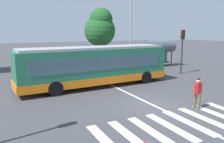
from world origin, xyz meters
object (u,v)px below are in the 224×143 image
at_px(parked_car_champagne, 85,59).
at_px(twin_arm_street_lamp, 131,15).
at_px(background_tree_right, 100,28).
at_px(traffic_light_far_corner, 182,44).
at_px(city_transit_bus, 96,66).
at_px(parked_car_white, 123,57).
at_px(parked_car_charcoal, 105,58).
at_px(parked_car_silver, 65,60).
at_px(parked_car_blue, 42,62).
at_px(pedestrian_crossing_street, 198,91).
at_px(bus_stop_shelter, 159,46).

xyz_separation_m(parked_car_champagne, twin_arm_street_lamp, (4.12, -4.29, 5.24)).
distance_m(twin_arm_street_lamp, background_tree_right, 6.79).
distance_m(traffic_light_far_corner, background_tree_right, 12.84).
height_order(city_transit_bus, background_tree_right, background_tree_right).
bearing_deg(parked_car_white, parked_car_charcoal, -179.90).
relative_size(traffic_light_far_corner, background_tree_right, 0.59).
bearing_deg(parked_car_silver, traffic_light_far_corner, -46.38).
distance_m(parked_car_blue, twin_arm_street_lamp, 11.43).
height_order(traffic_light_far_corner, twin_arm_street_lamp, twin_arm_street_lamp).
bearing_deg(pedestrian_crossing_street, bus_stop_shelter, 60.24).
height_order(parked_car_champagne, bus_stop_shelter, bus_stop_shelter).
height_order(city_transit_bus, parked_car_white, city_transit_bus).
relative_size(parked_car_charcoal, traffic_light_far_corner, 1.06).
bearing_deg(parked_car_blue, bus_stop_shelter, -19.63).
height_order(pedestrian_crossing_street, parked_car_white, pedestrian_crossing_street).
distance_m(parked_car_blue, parked_car_silver, 2.75).
xyz_separation_m(parked_car_silver, parked_car_champagne, (2.56, 0.20, 0.00)).
bearing_deg(background_tree_right, twin_arm_street_lamp, -81.77).
bearing_deg(city_transit_bus, parked_car_white, 52.17).
relative_size(pedestrian_crossing_street, parked_car_blue, 0.38).
relative_size(city_transit_bus, twin_arm_street_lamp, 1.23).
distance_m(parked_car_white, twin_arm_street_lamp, 6.84).
distance_m(parked_car_champagne, parked_car_charcoal, 2.85).
height_order(parked_car_white, traffic_light_far_corner, traffic_light_far_corner).
height_order(parked_car_blue, bus_stop_shelter, bus_stop_shelter).
height_order(city_transit_bus, traffic_light_far_corner, traffic_light_far_corner).
xyz_separation_m(parked_car_charcoal, traffic_light_far_corner, (3.86, -9.80, 2.16)).
bearing_deg(twin_arm_street_lamp, parked_car_champagne, 133.84).
bearing_deg(parked_car_white, city_transit_bus, -127.83).
bearing_deg(parked_car_silver, parked_car_charcoal, 0.82).
relative_size(parked_car_blue, parked_car_champagne, 0.99).
xyz_separation_m(parked_car_charcoal, background_tree_right, (0.32, 2.42, 3.94)).
relative_size(city_transit_bus, parked_car_charcoal, 2.62).
bearing_deg(parked_car_blue, pedestrian_crossing_street, -73.59).
distance_m(city_transit_bus, traffic_light_far_corner, 9.87).
xyz_separation_m(city_transit_bus, parked_car_charcoal, (5.85, 10.95, -0.82)).
distance_m(pedestrian_crossing_street, bus_stop_shelter, 15.43).
height_order(parked_car_champagne, parked_car_charcoal, same).
bearing_deg(parked_car_blue, parked_car_white, 1.96).
relative_size(parked_car_blue, background_tree_right, 0.61).
height_order(city_transit_bus, twin_arm_street_lamp, twin_arm_street_lamp).
height_order(parked_car_blue, parked_car_silver, same).
distance_m(parked_car_silver, bus_stop_shelter, 11.41).
distance_m(parked_car_champagne, bus_stop_shelter, 9.31).
bearing_deg(bus_stop_shelter, pedestrian_crossing_street, -119.76).
xyz_separation_m(pedestrian_crossing_street, bus_stop_shelter, (7.63, 13.34, 1.45)).
bearing_deg(traffic_light_far_corner, twin_arm_street_lamp, 114.66).
relative_size(parked_car_blue, bus_stop_shelter, 1.13).
distance_m(parked_car_white, background_tree_right, 5.18).
relative_size(pedestrian_crossing_street, twin_arm_street_lamp, 0.17).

